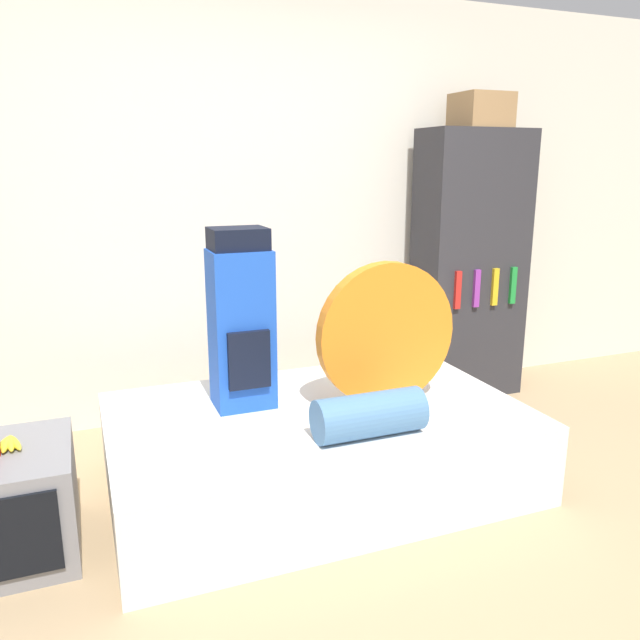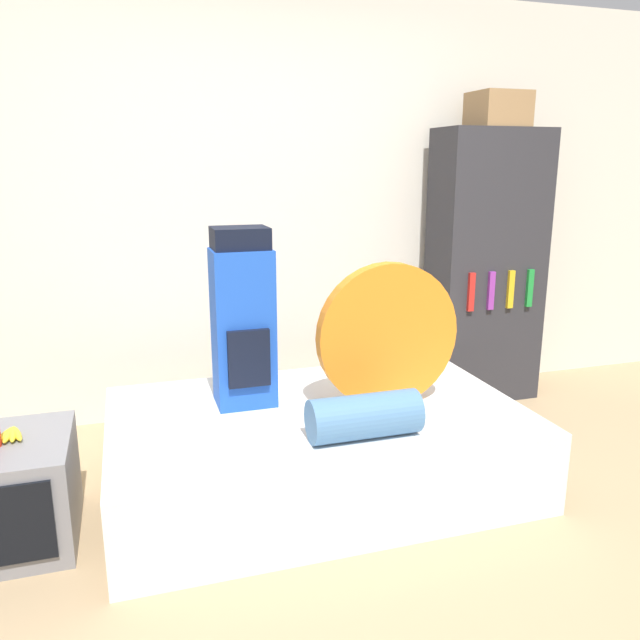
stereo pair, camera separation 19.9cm
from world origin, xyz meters
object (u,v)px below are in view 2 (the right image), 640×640
Objects in this scene: sleeping_roll at (364,416)px; television at (5,493)px; bookshelf at (485,268)px; backpack at (243,320)px; cardboard_box at (498,110)px; tent_bag at (388,335)px.

sleeping_roll is 1.55m from television.
sleeping_roll is at bearing -137.40° from bookshelf.
backpack is 2.16m from cardboard_box.
backpack is 1.23× the size of tent_bag.
tent_bag is 0.49m from sleeping_roll.
backpack is 0.78m from sleeping_roll.
sleeping_roll reaches higher than television.
television is at bearing -165.54° from backpack.
bookshelf is 1.00m from cardboard_box.
cardboard_box is at bearing 18.05° from television.
bookshelf is at bearing 39.46° from tent_bag.
cardboard_box is (2.84, 0.93, 1.67)m from television.
cardboard_box reaches higher than sleeping_roll.
sleeping_roll is at bearing -10.73° from television.
bookshelf is 5.54× the size of cardboard_box.
cardboard_box is at bearing -83.47° from bookshelf.
bookshelf reaches higher than backpack.
backpack reaches higher than television.
backpack is 0.71m from tent_bag.
tent_bag is (0.67, -0.23, -0.07)m from backpack.
sleeping_roll is 2.28m from cardboard_box.
backpack is 1.88m from bookshelf.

